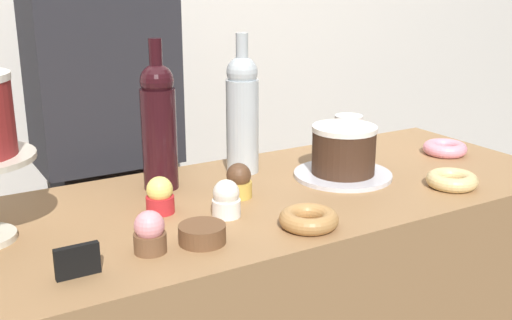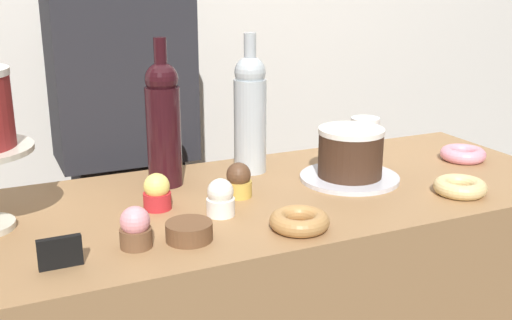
{
  "view_description": "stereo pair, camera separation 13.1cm",
  "coord_description": "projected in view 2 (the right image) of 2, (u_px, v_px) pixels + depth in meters",
  "views": [
    {
      "loc": [
        -0.64,
        -1.08,
        1.35
      ],
      "look_at": [
        0.0,
        0.0,
        0.96
      ],
      "focal_mm": 44.09,
      "sensor_mm": 36.0,
      "label": 1
    },
    {
      "loc": [
        -0.52,
        -1.14,
        1.35
      ],
      "look_at": [
        0.0,
        0.0,
        0.96
      ],
      "focal_mm": 44.09,
      "sensor_mm": 36.0,
      "label": 2
    }
  ],
  "objects": [
    {
      "name": "chocolate_round_cake",
      "position": [
        351.0,
        152.0,
        1.42
      ],
      "size": [
        0.15,
        0.15,
        0.11
      ],
      "color": "#3D2619",
      "rests_on": "silver_serving_platter"
    },
    {
      "name": "donut_glazed",
      "position": [
        460.0,
        187.0,
        1.34
      ],
      "size": [
        0.11,
        0.11,
        0.03
      ],
      "color": "#E0C17F",
      "rests_on": "display_counter"
    },
    {
      "name": "donut_maple",
      "position": [
        302.0,
        221.0,
        1.16
      ],
      "size": [
        0.11,
        0.11,
        0.03
      ],
      "color": "#B27F47",
      "rests_on": "display_counter"
    },
    {
      "name": "cupcake_chocolate",
      "position": [
        239.0,
        181.0,
        1.32
      ],
      "size": [
        0.06,
        0.06,
        0.07
      ],
      "color": "gold",
      "rests_on": "display_counter"
    },
    {
      "name": "donut_pink",
      "position": [
        463.0,
        154.0,
        1.58
      ],
      "size": [
        0.11,
        0.11,
        0.03
      ],
      "color": "pink",
      "rests_on": "display_counter"
    },
    {
      "name": "wine_bottle_dark_red",
      "position": [
        163.0,
        122.0,
        1.37
      ],
      "size": [
        0.08,
        0.08,
        0.33
      ],
      "color": "black",
      "rests_on": "display_counter"
    },
    {
      "name": "cupcake_vanilla",
      "position": [
        220.0,
        198.0,
        1.22
      ],
      "size": [
        0.06,
        0.06,
        0.07
      ],
      "color": "white",
      "rests_on": "display_counter"
    },
    {
      "name": "barista_figure",
      "position": [
        126.0,
        161.0,
        1.73
      ],
      "size": [
        0.36,
        0.22,
        1.6
      ],
      "color": "black",
      "rests_on": "ground_plane"
    },
    {
      "name": "cupcake_lemon",
      "position": [
        157.0,
        192.0,
        1.25
      ],
      "size": [
        0.06,
        0.06,
        0.07
      ],
      "color": "red",
      "rests_on": "display_counter"
    },
    {
      "name": "cookie_stack",
      "position": [
        189.0,
        231.0,
        1.11
      ],
      "size": [
        0.08,
        0.08,
        0.03
      ],
      "color": "brown",
      "rests_on": "display_counter"
    },
    {
      "name": "price_sign_chalkboard",
      "position": [
        60.0,
        252.0,
        1.01
      ],
      "size": [
        0.07,
        0.01,
        0.05
      ],
      "color": "black",
      "rests_on": "display_counter"
    },
    {
      "name": "cupcake_strawberry",
      "position": [
        135.0,
        228.0,
        1.08
      ],
      "size": [
        0.06,
        0.06,
        0.07
      ],
      "color": "brown",
      "rests_on": "display_counter"
    },
    {
      "name": "wine_bottle_clear",
      "position": [
        250.0,
        112.0,
        1.46
      ],
      "size": [
        0.08,
        0.08,
        0.33
      ],
      "color": "#B2BCC1",
      "rests_on": "display_counter"
    },
    {
      "name": "coffee_cup_ceramic",
      "position": [
        365.0,
        133.0,
        1.67
      ],
      "size": [
        0.08,
        0.08,
        0.08
      ],
      "color": "white",
      "rests_on": "display_counter"
    },
    {
      "name": "silver_serving_platter",
      "position": [
        349.0,
        178.0,
        1.44
      ],
      "size": [
        0.23,
        0.23,
        0.01
      ],
      "color": "silver",
      "rests_on": "display_counter"
    }
  ]
}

